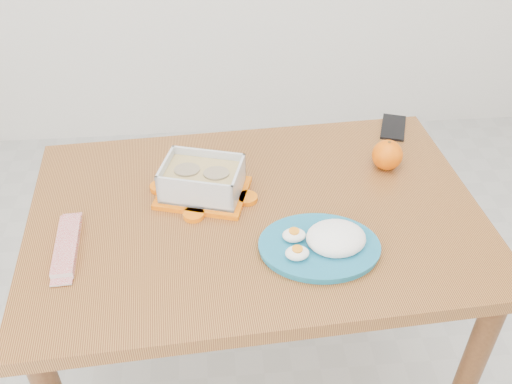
{
  "coord_description": "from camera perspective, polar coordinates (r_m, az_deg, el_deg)",
  "views": [
    {
      "loc": [
        -0.23,
        -0.93,
        1.7
      ],
      "look_at": [
        -0.13,
        0.18,
        0.81
      ],
      "focal_mm": 40.0,
      "sensor_mm": 36.0,
      "label": 1
    }
  ],
  "objects": [
    {
      "name": "rice_plate",
      "position": [
        1.35,
        6.89,
        -4.97
      ],
      "size": [
        0.31,
        0.31,
        0.08
      ],
      "rotation": [
        0.0,
        0.0,
        -0.11
      ],
      "color": "#1A6E90",
      "rests_on": "dining_table"
    },
    {
      "name": "orange_fruit",
      "position": [
        1.63,
        13.0,
        3.64
      ],
      "size": [
        0.09,
        0.09,
        0.09
      ],
      "primitive_type": "sphere",
      "color": "#FF6005",
      "rests_on": "dining_table"
    },
    {
      "name": "food_container",
      "position": [
        1.49,
        -5.4,
        1.16
      ],
      "size": [
        0.27,
        0.23,
        0.1
      ],
      "rotation": [
        0.0,
        0.0,
        -0.28
      ],
      "color": "orange",
      "rests_on": "dining_table"
    },
    {
      "name": "candy_bar",
      "position": [
        1.43,
        -18.4,
        -5.11
      ],
      "size": [
        0.06,
        0.21,
        0.02
      ],
      "primitive_type": "cube",
      "rotation": [
        0.0,
        0.0,
        1.63
      ],
      "color": "#B0090C",
      "rests_on": "dining_table"
    },
    {
      "name": "dining_table",
      "position": [
        1.54,
        0.0,
        -4.78
      ],
      "size": [
        1.2,
        0.84,
        0.75
      ],
      "rotation": [
        0.0,
        0.0,
        0.06
      ],
      "color": "#A1672D",
      "rests_on": "ground"
    },
    {
      "name": "smartphone",
      "position": [
        1.83,
        13.56,
        6.31
      ],
      "size": [
        0.11,
        0.16,
        0.01
      ],
      "primitive_type": "cube",
      "rotation": [
        0.0,
        0.0,
        -0.33
      ],
      "color": "black",
      "rests_on": "dining_table"
    }
  ]
}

